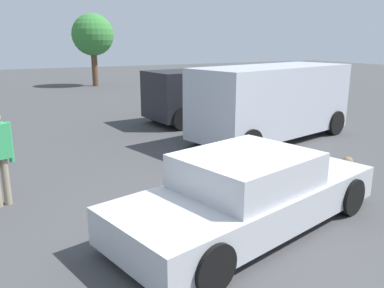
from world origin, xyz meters
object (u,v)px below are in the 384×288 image
(dog, at_px, (339,165))
(sedan_foreground, at_px, (249,193))
(suv_dark, at_px, (212,92))
(van_white, at_px, (272,100))

(dog, bearing_deg, sedan_foreground, -150.93)
(sedan_foreground, xyz_separation_m, suv_dark, (3.89, 7.91, 0.46))
(sedan_foreground, distance_m, dog, 3.24)
(sedan_foreground, xyz_separation_m, van_white, (3.98, 4.51, 0.61))
(dog, relative_size, van_white, 0.13)
(sedan_foreground, relative_size, van_white, 0.90)
(sedan_foreground, distance_m, van_white, 6.04)
(van_white, distance_m, suv_dark, 3.41)
(suv_dark, bearing_deg, van_white, 85.72)
(sedan_foreground, height_order, dog, sedan_foreground)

